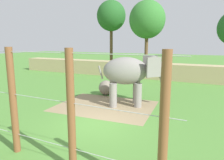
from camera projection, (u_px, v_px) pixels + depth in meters
ground_plane at (97, 124)px, 9.81m from camera, size 120.00×120.00×0.00m
dirt_patch at (105, 106)px, 12.54m from camera, size 5.99×4.75×0.01m
embankment_wall at (161, 71)px, 21.64m from camera, size 36.00×1.80×1.63m
elephant at (131, 73)px, 12.37m from camera, size 3.74×2.64×3.00m
enrichment_ball at (106, 88)px, 15.10m from camera, size 1.07×1.07×1.07m
cable_fence at (41, 106)px, 6.50m from camera, size 8.59×0.23×3.65m
tree_left_of_centre at (147, 20)px, 26.50m from camera, size 4.59×4.59×9.05m
tree_behind_wall at (111, 16)px, 29.91m from camera, size 4.15×4.15×9.71m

